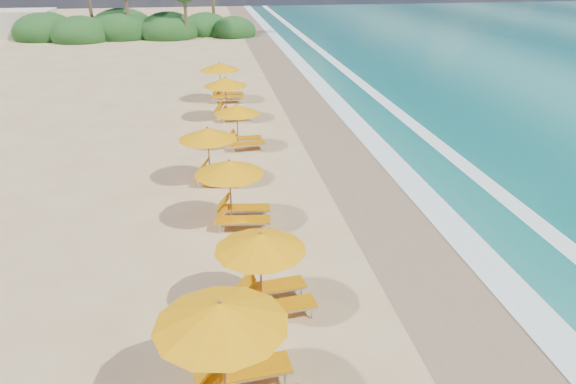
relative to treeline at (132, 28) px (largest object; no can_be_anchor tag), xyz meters
name	(u,v)px	position (x,y,z in m)	size (l,w,h in m)	color
ground	(288,224)	(9.94, -45.51, -1.00)	(160.00, 160.00, 0.00)	tan
wet_sand	(399,215)	(13.94, -45.51, -0.99)	(4.00, 160.00, 0.01)	#8E7454
surf_foam	(470,209)	(16.64, -45.51, -0.97)	(4.00, 160.00, 0.01)	white
station_2	(233,347)	(7.62, -53.27, 0.50)	(3.04, 2.85, 2.67)	olive
station_3	(268,266)	(8.68, -50.17, 0.32)	(2.72, 2.57, 2.35)	olive
station_4	(236,188)	(8.21, -45.22, 0.34)	(2.77, 2.61, 2.38)	olive
station_5	(213,151)	(7.57, -41.45, 0.32)	(2.83, 2.70, 2.36)	olive
station_6	(241,123)	(8.96, -37.49, 0.22)	(2.45, 2.30, 2.17)	olive
station_7	(229,95)	(8.70, -32.66, 0.36)	(2.93, 2.81, 2.42)	olive
station_8	(223,79)	(8.58, -28.62, 0.39)	(2.82, 2.65, 2.48)	olive
treeline	(132,28)	(0.00, 0.00, 0.00)	(25.80, 8.80, 9.74)	#163D14
beach_building	(20,24)	(-12.06, 2.49, 0.40)	(7.00, 5.00, 2.80)	beige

